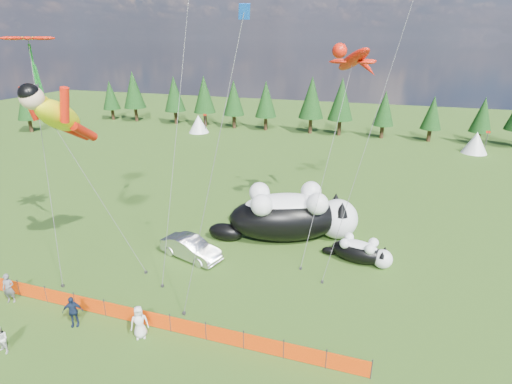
{
  "coord_description": "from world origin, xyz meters",
  "views": [
    {
      "loc": [
        10.34,
        -17.51,
        14.21
      ],
      "look_at": [
        3.36,
        4.0,
        5.47
      ],
      "focal_mm": 28.0,
      "sensor_mm": 36.0,
      "label": 1
    }
  ],
  "objects": [
    {
      "name": "superhero_kite",
      "position": [
        -7.33,
        0.59,
        10.1
      ],
      "size": [
        6.99,
        6.0,
        12.72
      ],
      "color": "#F4F20C",
      "rests_on": "ground"
    },
    {
      "name": "flower_kite",
      "position": [
        -9.83,
        1.9,
        14.03
      ],
      "size": [
        4.23,
        5.09,
        14.69
      ],
      "color": "red",
      "rests_on": "ground"
    },
    {
      "name": "spectator_b",
      "position": [
        -5.94,
        -6.84,
        0.77
      ],
      "size": [
        0.78,
        0.49,
        1.54
      ],
      "primitive_type": "imported",
      "rotation": [
        0.0,
        0.0,
        -0.07
      ],
      "color": "silver",
      "rests_on": "ground"
    },
    {
      "name": "ground",
      "position": [
        0.0,
        0.0,
        0.0
      ],
      "size": [
        160.0,
        160.0,
        0.0
      ],
      "primitive_type": "plane",
      "color": "#163609",
      "rests_on": "ground"
    },
    {
      "name": "tree_line",
      "position": [
        0.0,
        45.0,
        4.0
      ],
      "size": [
        90.0,
        4.0,
        8.0
      ],
      "primitive_type": null,
      "color": "black",
      "rests_on": "ground"
    },
    {
      "name": "cat_small",
      "position": [
        9.77,
        7.1,
        0.82
      ],
      "size": [
        4.77,
        2.32,
        1.73
      ],
      "rotation": [
        0.0,
        0.0,
        -0.19
      ],
      "color": "black",
      "rests_on": "ground"
    },
    {
      "name": "car",
      "position": [
        -1.37,
        4.08,
        0.75
      ],
      "size": [
        4.79,
        2.79,
        1.49
      ],
      "primitive_type": "imported",
      "rotation": [
        0.0,
        0.0,
        1.29
      ],
      "color": "silver",
      "rests_on": "ground"
    },
    {
      "name": "festival_tents",
      "position": [
        11.0,
        40.0,
        1.4
      ],
      "size": [
        50.0,
        3.2,
        2.8
      ],
      "primitive_type": null,
      "color": "white",
      "rests_on": "ground"
    },
    {
      "name": "cat_large",
      "position": [
        4.55,
        9.06,
        1.94
      ],
      "size": [
        10.85,
        6.75,
        4.08
      ],
      "rotation": [
        0.0,
        0.0,
        0.37
      ],
      "color": "black",
      "rests_on": "ground"
    },
    {
      "name": "safety_fence",
      "position": [
        0.0,
        -3.0,
        0.5
      ],
      "size": [
        22.06,
        0.06,
        1.1
      ],
      "color": "#262626",
      "rests_on": "ground"
    },
    {
      "name": "diamond_kite_c",
      "position": [
        3.85,
        0.09,
        14.26
      ],
      "size": [
        3.6,
        2.12,
        16.0
      ],
      "color": "blue",
      "rests_on": "ground"
    },
    {
      "name": "gecko_kite",
      "position": [
        7.72,
        13.03,
        12.77
      ],
      "size": [
        6.04,
        11.83,
        15.16
      ],
      "color": "red",
      "rests_on": "ground"
    },
    {
      "name": "spectator_c",
      "position": [
        -4.07,
        -4.14,
        0.88
      ],
      "size": [
        1.16,
        0.95,
        1.76
      ],
      "primitive_type": "imported",
      "rotation": [
        0.0,
        0.0,
        0.48
      ],
      "color": "#16233D",
      "rests_on": "ground"
    },
    {
      "name": "diamond_kite_a",
      "position": [
        -1.5,
        6.01,
        16.2
      ],
      "size": [
        0.53,
        6.55,
        18.16
      ],
      "color": "blue",
      "rests_on": "ground"
    },
    {
      "name": "spectator_e",
      "position": [
        -0.26,
        -3.81,
        0.9
      ],
      "size": [
        1.05,
        0.96,
        1.81
      ],
      "primitive_type": "imported",
      "rotation": [
        0.0,
        0.0,
        0.56
      ],
      "color": "silver",
      "rests_on": "ground"
    },
    {
      "name": "spectator_a",
      "position": [
        -9.0,
        -3.6,
        0.91
      ],
      "size": [
        0.77,
        0.64,
        1.81
      ],
      "primitive_type": "imported",
      "rotation": [
        0.0,
        0.0,
        0.36
      ],
      "color": "slate",
      "rests_on": "ground"
    }
  ]
}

